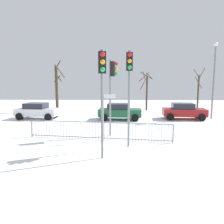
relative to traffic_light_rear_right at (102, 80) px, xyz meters
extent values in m
plane|color=white|center=(-0.43, 1.52, -3.47)|extent=(60.00, 60.00, 0.00)
cylinder|color=slate|center=(-0.02, 0.14, -1.10)|extent=(0.11, 0.11, 4.75)
cube|color=black|center=(0.00, -0.02, 0.72)|extent=(0.35, 0.27, 0.90)
sphere|color=red|center=(0.04, -0.27, 1.02)|extent=(0.20, 0.20, 0.20)
sphere|color=orange|center=(0.04, -0.27, 0.72)|extent=(0.20, 0.20, 0.20)
sphere|color=green|center=(0.04, -0.27, 0.42)|extent=(0.20, 0.20, 0.20)
cylinder|color=slate|center=(1.23, 1.92, -1.00)|extent=(0.11, 0.11, 4.94)
cube|color=black|center=(1.23, 1.75, 0.92)|extent=(0.32, 0.22, 0.90)
sphere|color=red|center=(1.23, 1.50, 1.22)|extent=(0.20, 0.20, 0.20)
sphere|color=orange|center=(1.23, 1.50, 0.92)|extent=(0.20, 0.20, 0.20)
sphere|color=green|center=(1.23, 1.50, 0.62)|extent=(0.20, 0.20, 0.20)
cylinder|color=slate|center=(0.18, 4.30, -1.11)|extent=(0.11, 0.11, 4.74)
cube|color=black|center=(0.33, 4.24, 0.71)|extent=(0.32, 0.38, 0.90)
sphere|color=red|center=(0.57, 4.15, 1.01)|extent=(0.20, 0.20, 0.20)
sphere|color=orange|center=(0.57, 4.15, 0.71)|extent=(0.20, 0.20, 0.20)
sphere|color=green|center=(0.57, 4.15, 0.41)|extent=(0.20, 0.20, 0.20)
cylinder|color=slate|center=(-0.19, 3.04, -2.01)|extent=(0.09, 0.09, 2.93)
cube|color=white|center=(0.20, 3.11, -0.89)|extent=(0.69, 0.15, 0.22)
cube|color=slate|center=(-0.47, 3.22, -2.42)|extent=(8.44, 1.21, 0.04)
cube|color=slate|center=(-0.47, 3.22, -3.35)|extent=(8.44, 1.21, 0.04)
cylinder|color=slate|center=(-4.60, 3.80, -2.95)|extent=(0.02, 0.02, 1.05)
cylinder|color=slate|center=(-4.42, 3.77, -2.95)|extent=(0.02, 0.02, 1.05)
cylinder|color=slate|center=(-4.24, 3.75, -2.95)|extent=(0.02, 0.02, 1.05)
cylinder|color=slate|center=(-4.06, 3.72, -2.95)|extent=(0.02, 0.02, 1.05)
cylinder|color=slate|center=(-3.88, 3.70, -2.95)|extent=(0.02, 0.02, 1.05)
cylinder|color=slate|center=(-3.70, 3.67, -2.95)|extent=(0.02, 0.02, 1.05)
cylinder|color=slate|center=(-3.52, 3.65, -2.95)|extent=(0.02, 0.02, 1.05)
cylinder|color=slate|center=(-3.34, 3.62, -2.95)|extent=(0.02, 0.02, 1.05)
cylinder|color=slate|center=(-3.16, 3.60, -2.95)|extent=(0.02, 0.02, 1.05)
cylinder|color=slate|center=(-2.98, 3.57, -2.95)|extent=(0.02, 0.02, 1.05)
cylinder|color=slate|center=(-2.80, 3.55, -2.95)|extent=(0.02, 0.02, 1.05)
cylinder|color=slate|center=(-2.62, 3.52, -2.95)|extent=(0.02, 0.02, 1.05)
cylinder|color=slate|center=(-2.44, 3.50, -2.95)|extent=(0.02, 0.02, 1.05)
cylinder|color=slate|center=(-2.26, 3.47, -2.95)|extent=(0.02, 0.02, 1.05)
cylinder|color=slate|center=(-2.08, 3.45, -2.95)|extent=(0.02, 0.02, 1.05)
cylinder|color=slate|center=(-1.91, 3.42, -2.95)|extent=(0.02, 0.02, 1.05)
cylinder|color=slate|center=(-1.73, 3.40, -2.95)|extent=(0.02, 0.02, 1.05)
cylinder|color=slate|center=(-1.55, 3.37, -2.95)|extent=(0.02, 0.02, 1.05)
cylinder|color=slate|center=(-1.37, 3.35, -2.95)|extent=(0.02, 0.02, 1.05)
cylinder|color=slate|center=(-1.19, 3.32, -2.95)|extent=(0.02, 0.02, 1.05)
cylinder|color=slate|center=(-1.01, 3.30, -2.95)|extent=(0.02, 0.02, 1.05)
cylinder|color=slate|center=(-0.83, 3.27, -2.95)|extent=(0.02, 0.02, 1.05)
cylinder|color=slate|center=(-0.65, 3.25, -2.95)|extent=(0.02, 0.02, 1.05)
cylinder|color=slate|center=(-0.47, 3.22, -2.95)|extent=(0.02, 0.02, 1.05)
cylinder|color=slate|center=(-0.29, 3.20, -2.95)|extent=(0.02, 0.02, 1.05)
cylinder|color=slate|center=(-0.11, 3.17, -2.95)|extent=(0.02, 0.02, 1.05)
cylinder|color=slate|center=(0.07, 3.15, -2.95)|extent=(0.02, 0.02, 1.05)
cylinder|color=slate|center=(0.25, 3.12, -2.95)|extent=(0.02, 0.02, 1.05)
cylinder|color=slate|center=(0.43, 3.10, -2.95)|extent=(0.02, 0.02, 1.05)
cylinder|color=slate|center=(0.61, 3.07, -2.95)|extent=(0.02, 0.02, 1.05)
cylinder|color=slate|center=(0.79, 3.05, -2.95)|extent=(0.02, 0.02, 1.05)
cylinder|color=slate|center=(0.97, 3.02, -2.95)|extent=(0.02, 0.02, 1.05)
cylinder|color=slate|center=(1.15, 3.00, -2.95)|extent=(0.02, 0.02, 1.05)
cylinder|color=slate|center=(1.33, 2.97, -2.95)|extent=(0.02, 0.02, 1.05)
cylinder|color=slate|center=(1.51, 2.95, -2.95)|extent=(0.02, 0.02, 1.05)
cylinder|color=slate|center=(1.69, 2.92, -2.95)|extent=(0.02, 0.02, 1.05)
cylinder|color=slate|center=(1.87, 2.90, -2.95)|extent=(0.02, 0.02, 1.05)
cylinder|color=slate|center=(2.04, 2.87, -2.95)|extent=(0.02, 0.02, 1.05)
cylinder|color=slate|center=(2.22, 2.85, -2.95)|extent=(0.02, 0.02, 1.05)
cylinder|color=slate|center=(2.40, 2.82, -2.95)|extent=(0.02, 0.02, 1.05)
cylinder|color=slate|center=(2.58, 2.80, -2.95)|extent=(0.02, 0.02, 1.05)
cylinder|color=slate|center=(2.76, 2.77, -2.95)|extent=(0.02, 0.02, 1.05)
cylinder|color=slate|center=(2.94, 2.75, -2.95)|extent=(0.02, 0.02, 1.05)
cylinder|color=slate|center=(3.12, 2.72, -2.95)|extent=(0.02, 0.02, 1.05)
cylinder|color=slate|center=(3.30, 2.70, -2.95)|extent=(0.02, 0.02, 1.05)
cylinder|color=slate|center=(3.48, 2.67, -2.95)|extent=(0.02, 0.02, 1.05)
cylinder|color=slate|center=(3.66, 2.65, -2.95)|extent=(0.02, 0.02, 1.05)
cylinder|color=slate|center=(-4.69, 3.81, -2.95)|extent=(0.06, 0.06, 1.05)
cylinder|color=slate|center=(3.75, 2.64, -2.95)|extent=(0.06, 0.06, 1.05)
cube|color=maroon|center=(6.72, 10.60, -2.83)|extent=(3.93, 2.02, 0.65)
cube|color=#1E232D|center=(6.57, 10.62, -2.28)|extent=(2.02, 1.66, 0.55)
cylinder|color=black|center=(8.14, 11.34, -3.15)|extent=(0.66, 0.27, 0.64)
cylinder|color=black|center=(8.00, 9.64, -3.15)|extent=(0.66, 0.27, 0.64)
cylinder|color=black|center=(5.45, 11.57, -3.15)|extent=(0.66, 0.27, 0.64)
cylinder|color=black|center=(5.31, 9.87, -3.15)|extent=(0.66, 0.27, 0.64)
cube|color=silver|center=(-6.76, 10.44, -2.83)|extent=(3.93, 2.03, 0.65)
cube|color=#1E232D|center=(-6.91, 10.45, -2.28)|extent=(2.02, 1.66, 0.55)
cylinder|color=black|center=(-5.35, 11.16, -3.15)|extent=(0.66, 0.28, 0.64)
cylinder|color=black|center=(-5.49, 9.47, -3.15)|extent=(0.66, 0.28, 0.64)
cylinder|color=black|center=(-8.03, 11.40, -3.15)|extent=(0.66, 0.28, 0.64)
cylinder|color=black|center=(-8.18, 9.71, -3.15)|extent=(0.66, 0.28, 0.64)
cube|color=#195933|center=(0.84, 10.21, -2.83)|extent=(3.89, 1.92, 0.65)
cube|color=#1E232D|center=(0.69, 10.22, -2.28)|extent=(1.98, 1.61, 0.55)
cylinder|color=black|center=(2.24, 10.98, -3.15)|extent=(0.65, 0.26, 0.64)
cylinder|color=black|center=(2.14, 9.28, -3.15)|extent=(0.65, 0.26, 0.64)
cylinder|color=black|center=(-0.46, 11.14, -3.15)|extent=(0.65, 0.26, 0.64)
cylinder|color=black|center=(-0.56, 9.44, -3.15)|extent=(0.65, 0.26, 0.64)
cylinder|color=slate|center=(9.40, 11.01, -0.16)|extent=(0.14, 0.14, 6.62)
sphere|color=#F2EACC|center=(9.40, 11.01, 3.26)|extent=(0.36, 0.36, 0.36)
cylinder|color=#473828|center=(4.11, 16.94, -1.44)|extent=(0.22, 0.22, 4.08)
cylinder|color=#473828|center=(4.36, 16.52, 0.57)|extent=(0.91, 0.58, 0.77)
cylinder|color=#473828|center=(3.73, 16.84, 0.71)|extent=(0.29, 0.83, 1.03)
cylinder|color=#473828|center=(3.87, 16.27, 0.68)|extent=(1.40, 0.56, 0.89)
cylinder|color=#473828|center=(3.69, 17.30, -0.35)|extent=(0.81, 0.93, 1.33)
cylinder|color=#473828|center=(3.82, 17.58, 0.51)|extent=(1.36, 0.68, 1.14)
cylinder|color=#473828|center=(-6.47, 15.88, -0.87)|extent=(0.33, 0.33, 5.20)
cylinder|color=#473828|center=(-6.47, 16.24, 0.29)|extent=(0.79, 0.13, 0.81)
cylinder|color=#473828|center=(-6.37, 16.25, 1.84)|extent=(0.85, 0.36, 1.13)
cylinder|color=#473828|center=(-6.12, 15.67, 0.34)|extent=(0.56, 0.83, 0.78)
cylinder|color=#473828|center=(-5.95, 15.48, 1.14)|extent=(0.95, 1.19, 1.49)
cylinder|color=#473828|center=(10.96, 18.99, -1.35)|extent=(0.22, 0.22, 4.25)
cylinder|color=#473828|center=(11.34, 19.24, 0.91)|extent=(0.62, 0.87, 1.64)
cylinder|color=#473828|center=(10.58, 18.69, 0.89)|extent=(0.70, 0.86, 1.27)
cylinder|color=#473828|center=(10.79, 18.58, -0.16)|extent=(0.90, 0.44, 1.54)
camera|label=1|loc=(0.68, -9.21, -0.08)|focal=34.74mm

